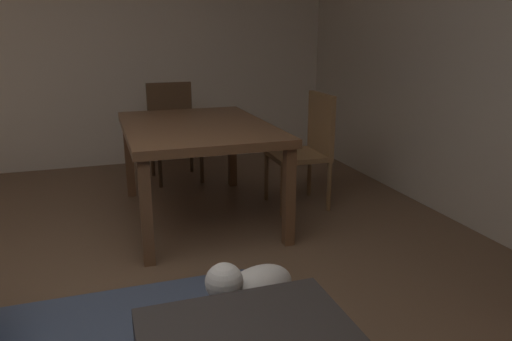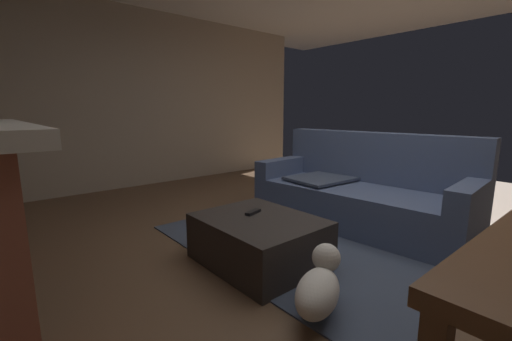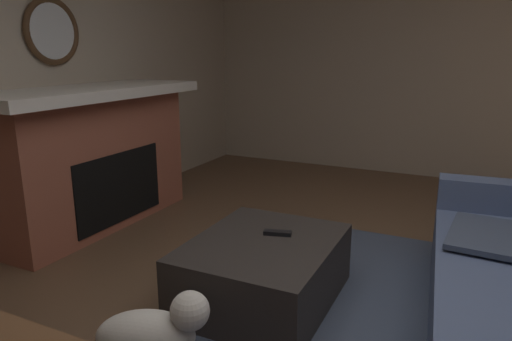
{
  "view_description": "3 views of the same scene",
  "coord_description": "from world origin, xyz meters",
  "px_view_note": "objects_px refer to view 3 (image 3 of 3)",
  "views": [
    {
      "loc": [
        -1.58,
        -0.19,
        1.39
      ],
      "look_at": [
        -0.17,
        -0.66,
        0.96
      ],
      "focal_mm": 33.39,
      "sensor_mm": 36.0,
      "label": 1
    },
    {
      "loc": [
        1.48,
        -2.24,
        1.2
      ],
      "look_at": [
        -0.09,
        -0.91,
        0.83
      ],
      "focal_mm": 22.96,
      "sensor_mm": 36.0,
      "label": 2
    },
    {
      "loc": [
        1.83,
        0.39,
        1.41
      ],
      "look_at": [
        0.02,
        -0.48,
        0.89
      ],
      "focal_mm": 32.7,
      "sensor_mm": 36.0,
      "label": 3
    }
  ],
  "objects_px": {
    "ottoman_coffee_table": "(263,271)",
    "tv_remote": "(277,233)",
    "round_wall_mirror": "(52,31)",
    "small_dog": "(154,332)",
    "fireplace": "(91,157)"
  },
  "relations": [
    {
      "from": "ottoman_coffee_table",
      "to": "tv_remote",
      "type": "relative_size",
      "value": 5.93
    },
    {
      "from": "round_wall_mirror",
      "to": "tv_remote",
      "type": "bearing_deg",
      "value": 78.9
    },
    {
      "from": "fireplace",
      "to": "small_dog",
      "type": "distance_m",
      "value": 2.09
    },
    {
      "from": "tv_remote",
      "to": "small_dog",
      "type": "relative_size",
      "value": 0.3
    },
    {
      "from": "ottoman_coffee_table",
      "to": "tv_remote",
      "type": "height_order",
      "value": "tv_remote"
    },
    {
      "from": "ottoman_coffee_table",
      "to": "small_dog",
      "type": "height_order",
      "value": "small_dog"
    },
    {
      "from": "ottoman_coffee_table",
      "to": "round_wall_mirror",
      "type": "bearing_deg",
      "value": -104.33
    },
    {
      "from": "round_wall_mirror",
      "to": "small_dog",
      "type": "distance_m",
      "value": 2.66
    },
    {
      "from": "round_wall_mirror",
      "to": "ottoman_coffee_table",
      "type": "bearing_deg",
      "value": 75.67
    },
    {
      "from": "fireplace",
      "to": "ottoman_coffee_table",
      "type": "distance_m",
      "value": 1.91
    },
    {
      "from": "fireplace",
      "to": "ottoman_coffee_table",
      "type": "bearing_deg",
      "value": 73.5
    },
    {
      "from": "fireplace",
      "to": "round_wall_mirror",
      "type": "height_order",
      "value": "round_wall_mirror"
    },
    {
      "from": "fireplace",
      "to": "round_wall_mirror",
      "type": "bearing_deg",
      "value": -90.0
    },
    {
      "from": "fireplace",
      "to": "tv_remote",
      "type": "xyz_separation_m",
      "value": [
        0.41,
        1.83,
        -0.19
      ]
    },
    {
      "from": "fireplace",
      "to": "small_dog",
      "type": "bearing_deg",
      "value": 51.15
    }
  ]
}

